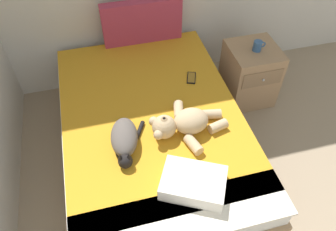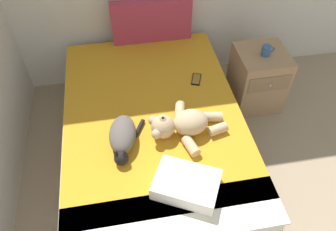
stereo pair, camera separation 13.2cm
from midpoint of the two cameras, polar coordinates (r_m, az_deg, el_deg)
ground_plane at (r=2.84m, az=19.47°, el=-16.42°), size 9.96×9.96×0.00m
bed at (r=2.80m, az=-1.10°, el=-3.33°), size 1.42×2.09×0.54m
patterned_cushion at (r=3.24m, az=-1.62°, el=15.88°), size 0.75×0.10×0.41m
cat at (r=2.36m, az=-6.19°, el=-3.67°), size 0.29×0.42×0.15m
teddy_bear at (r=2.41m, az=4.10°, el=-1.54°), size 0.57×0.51×0.19m
cell_phone at (r=2.89m, az=6.18°, el=6.17°), size 0.12×0.16×0.01m
throw_pillow at (r=2.15m, az=4.98°, el=-11.74°), size 0.48×0.43×0.11m
nightstand at (r=3.39m, az=16.18°, el=6.10°), size 0.46×0.49×0.59m
mug at (r=3.18m, az=17.67°, el=10.55°), size 0.12×0.08×0.09m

